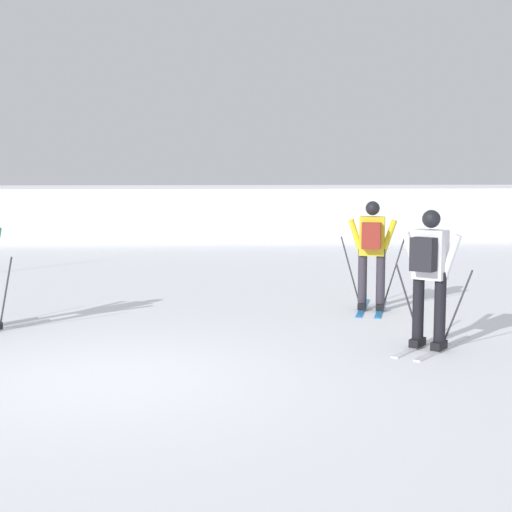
{
  "coord_description": "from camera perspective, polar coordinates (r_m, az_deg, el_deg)",
  "views": [
    {
      "loc": [
        1.05,
        -7.91,
        2.18
      ],
      "look_at": [
        1.82,
        3.45,
        0.9
      ],
      "focal_mm": 53.56,
      "sensor_mm": 36.0,
      "label": 1
    }
  ],
  "objects": [
    {
      "name": "skier_white",
      "position": [
        9.45,
        12.81,
        -1.2
      ],
      "size": [
        1.31,
        1.47,
        1.71
      ],
      "color": "silver",
      "rests_on": "ground"
    },
    {
      "name": "ground_plane",
      "position": [
        8.27,
        -11.18,
        -8.99
      ],
      "size": [
        120.0,
        120.0,
        0.0
      ],
      "primitive_type": "plane",
      "color": "white"
    },
    {
      "name": "skier_yellow",
      "position": [
        11.93,
        8.65,
        0.45
      ],
      "size": [
        0.97,
        1.64,
        1.71
      ],
      "color": "#237AC6",
      "rests_on": "ground"
    },
    {
      "name": "far_snow_ridge",
      "position": [
        26.02,
        -6.23,
        3.37
      ],
      "size": [
        80.0,
        6.02,
        1.63
      ],
      "primitive_type": "cube",
      "color": "white",
      "rests_on": "ground"
    }
  ]
}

